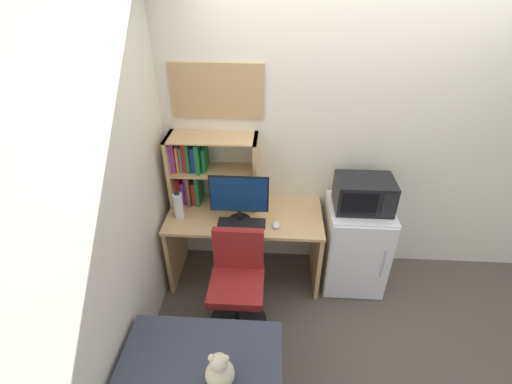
{
  "coord_description": "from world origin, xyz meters",
  "views": [
    {
      "loc": [
        -0.63,
        -2.87,
        2.6
      ],
      "look_at": [
        -0.78,
        -0.34,
        0.98
      ],
      "focal_mm": 25.5,
      "sensor_mm": 36.0,
      "label": 1
    }
  ],
  "objects_px": {
    "wall_corkboard": "(217,91)",
    "microwave": "(364,194)",
    "keyboard": "(242,223)",
    "water_bottle": "(179,205)",
    "teddy_bear": "(220,372)",
    "computer_mouse": "(276,225)",
    "desk_chair": "(238,288)",
    "hutch_bookshelf": "(200,168)",
    "monitor": "(239,197)",
    "mini_fridge": "(354,245)"
  },
  "relations": [
    {
      "from": "keyboard",
      "to": "water_bottle",
      "type": "height_order",
      "value": "water_bottle"
    },
    {
      "from": "keyboard",
      "to": "teddy_bear",
      "type": "height_order",
      "value": "same"
    },
    {
      "from": "desk_chair",
      "to": "monitor",
      "type": "bearing_deg",
      "value": 92.33
    },
    {
      "from": "mini_fridge",
      "to": "computer_mouse",
      "type": "bearing_deg",
      "value": -167.1
    },
    {
      "from": "water_bottle",
      "to": "desk_chair",
      "type": "relative_size",
      "value": 0.29
    },
    {
      "from": "monitor",
      "to": "teddy_bear",
      "type": "distance_m",
      "value": 1.32
    },
    {
      "from": "computer_mouse",
      "to": "mini_fridge",
      "type": "height_order",
      "value": "mini_fridge"
    },
    {
      "from": "computer_mouse",
      "to": "wall_corkboard",
      "type": "xyz_separation_m",
      "value": [
        -0.51,
        0.46,
        0.97
      ]
    },
    {
      "from": "hutch_bookshelf",
      "to": "microwave",
      "type": "xyz_separation_m",
      "value": [
        1.39,
        -0.17,
        -0.1
      ]
    },
    {
      "from": "hutch_bookshelf",
      "to": "teddy_bear",
      "type": "bearing_deg",
      "value": -76.56
    },
    {
      "from": "hutch_bookshelf",
      "to": "teddy_bear",
      "type": "height_order",
      "value": "hutch_bookshelf"
    },
    {
      "from": "keyboard",
      "to": "computer_mouse",
      "type": "height_order",
      "value": "computer_mouse"
    },
    {
      "from": "water_bottle",
      "to": "wall_corkboard",
      "type": "relative_size",
      "value": 0.34
    },
    {
      "from": "monitor",
      "to": "mini_fridge",
      "type": "distance_m",
      "value": 1.17
    },
    {
      "from": "monitor",
      "to": "teddy_bear",
      "type": "bearing_deg",
      "value": -89.75
    },
    {
      "from": "keyboard",
      "to": "desk_chair",
      "type": "distance_m",
      "value": 0.52
    },
    {
      "from": "monitor",
      "to": "keyboard",
      "type": "height_order",
      "value": "monitor"
    },
    {
      "from": "microwave",
      "to": "keyboard",
      "type": "bearing_deg",
      "value": -171.16
    },
    {
      "from": "microwave",
      "to": "wall_corkboard",
      "type": "height_order",
      "value": "wall_corkboard"
    },
    {
      "from": "teddy_bear",
      "to": "hutch_bookshelf",
      "type": "bearing_deg",
      "value": 103.44
    },
    {
      "from": "teddy_bear",
      "to": "computer_mouse",
      "type": "bearing_deg",
      "value": 75.91
    },
    {
      "from": "microwave",
      "to": "monitor",
      "type": "bearing_deg",
      "value": -173.65
    },
    {
      "from": "keyboard",
      "to": "water_bottle",
      "type": "distance_m",
      "value": 0.56
    },
    {
      "from": "monitor",
      "to": "computer_mouse",
      "type": "xyz_separation_m",
      "value": [
        0.31,
        -0.05,
        -0.23
      ]
    },
    {
      "from": "mini_fridge",
      "to": "desk_chair",
      "type": "bearing_deg",
      "value": -151.74
    },
    {
      "from": "computer_mouse",
      "to": "microwave",
      "type": "height_order",
      "value": "microwave"
    },
    {
      "from": "microwave",
      "to": "teddy_bear",
      "type": "bearing_deg",
      "value": -126.48
    },
    {
      "from": "desk_chair",
      "to": "teddy_bear",
      "type": "relative_size",
      "value": 3.33
    },
    {
      "from": "keyboard",
      "to": "microwave",
      "type": "bearing_deg",
      "value": 8.84
    },
    {
      "from": "wall_corkboard",
      "to": "microwave",
      "type": "bearing_deg",
      "value": -13.37
    },
    {
      "from": "hutch_bookshelf",
      "to": "monitor",
      "type": "distance_m",
      "value": 0.47
    },
    {
      "from": "water_bottle",
      "to": "microwave",
      "type": "relative_size",
      "value": 0.54
    },
    {
      "from": "monitor",
      "to": "wall_corkboard",
      "type": "xyz_separation_m",
      "value": [
        -0.2,
        0.41,
        0.74
      ]
    },
    {
      "from": "monitor",
      "to": "teddy_bear",
      "type": "height_order",
      "value": "monitor"
    },
    {
      "from": "monitor",
      "to": "microwave",
      "type": "bearing_deg",
      "value": 6.35
    },
    {
      "from": "microwave",
      "to": "desk_chair",
      "type": "height_order",
      "value": "microwave"
    },
    {
      "from": "computer_mouse",
      "to": "desk_chair",
      "type": "height_order",
      "value": "desk_chair"
    },
    {
      "from": "mini_fridge",
      "to": "microwave",
      "type": "relative_size",
      "value": 1.78
    },
    {
      "from": "keyboard",
      "to": "teddy_bear",
      "type": "bearing_deg",
      "value": -90.74
    },
    {
      "from": "computer_mouse",
      "to": "wall_corkboard",
      "type": "relative_size",
      "value": 0.14
    },
    {
      "from": "mini_fridge",
      "to": "monitor",
      "type": "bearing_deg",
      "value": -173.82
    },
    {
      "from": "monitor",
      "to": "microwave",
      "type": "relative_size",
      "value": 1.03
    },
    {
      "from": "desk_chair",
      "to": "computer_mouse",
      "type": "bearing_deg",
      "value": 52.28
    },
    {
      "from": "microwave",
      "to": "computer_mouse",
      "type": "bearing_deg",
      "value": -166.87
    },
    {
      "from": "teddy_bear",
      "to": "water_bottle",
      "type": "bearing_deg",
      "value": 112.11
    },
    {
      "from": "desk_chair",
      "to": "wall_corkboard",
      "type": "bearing_deg",
      "value": 104.53
    },
    {
      "from": "teddy_bear",
      "to": "wall_corkboard",
      "type": "xyz_separation_m",
      "value": [
        -0.2,
        1.67,
        1.11
      ]
    },
    {
      "from": "water_bottle",
      "to": "wall_corkboard",
      "type": "distance_m",
      "value": 1.0
    },
    {
      "from": "monitor",
      "to": "water_bottle",
      "type": "xyz_separation_m",
      "value": [
        -0.52,
        0.03,
        -0.12
      ]
    },
    {
      "from": "water_bottle",
      "to": "desk_chair",
      "type": "distance_m",
      "value": 0.84
    }
  ]
}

